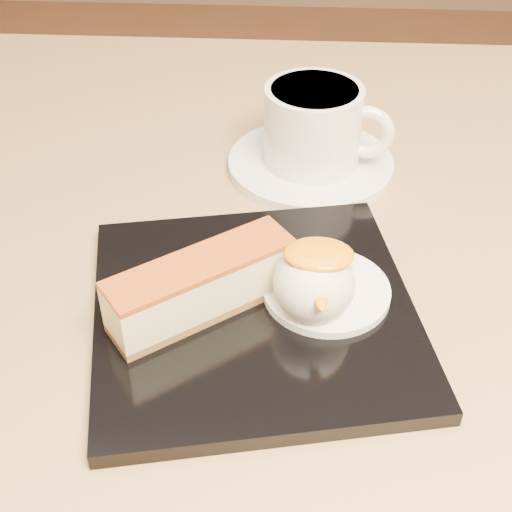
# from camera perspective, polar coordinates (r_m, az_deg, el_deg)

# --- Properties ---
(table) EXTENTS (0.80, 0.80, 0.72)m
(table) POSITION_cam_1_polar(r_m,az_deg,el_deg) (0.68, -4.07, -8.70)
(table) COLOR black
(table) RESTS_ON ground
(dessert_plate) EXTENTS (0.26, 0.26, 0.01)m
(dessert_plate) POSITION_cam_1_polar(r_m,az_deg,el_deg) (0.50, -0.13, -4.47)
(dessert_plate) COLOR black
(dessert_plate) RESTS_ON table
(cheesecake) EXTENTS (0.13, 0.11, 0.04)m
(cheesecake) POSITION_cam_1_polar(r_m,az_deg,el_deg) (0.48, -4.35, -2.36)
(cheesecake) COLOR brown
(cheesecake) RESTS_ON dessert_plate
(cream_smear) EXTENTS (0.09, 0.09, 0.01)m
(cream_smear) POSITION_cam_1_polar(r_m,az_deg,el_deg) (0.50, 5.65, -2.76)
(cream_smear) COLOR white
(cream_smear) RESTS_ON dessert_plate
(ice_cream_scoop) EXTENTS (0.05, 0.05, 0.05)m
(ice_cream_scoop) POSITION_cam_1_polar(r_m,az_deg,el_deg) (0.47, 4.67, -2.20)
(ice_cream_scoop) COLOR white
(ice_cream_scoop) RESTS_ON cream_smear
(mango_sauce) EXTENTS (0.05, 0.04, 0.01)m
(mango_sauce) POSITION_cam_1_polar(r_m,az_deg,el_deg) (0.46, 5.06, 0.13)
(mango_sauce) COLOR orange
(mango_sauce) RESTS_ON ice_cream_scoop
(mint_sprig) EXTENTS (0.03, 0.02, 0.00)m
(mint_sprig) POSITION_cam_1_polar(r_m,az_deg,el_deg) (0.52, 2.40, -0.52)
(mint_sprig) COLOR green
(mint_sprig) RESTS_ON cream_smear
(saucer) EXTENTS (0.15, 0.15, 0.01)m
(saucer) POSITION_cam_1_polar(r_m,az_deg,el_deg) (0.66, 4.38, 7.34)
(saucer) COLOR white
(saucer) RESTS_ON table
(coffee_cup) EXTENTS (0.11, 0.09, 0.07)m
(coffee_cup) POSITION_cam_1_polar(r_m,az_deg,el_deg) (0.64, 4.76, 10.47)
(coffee_cup) COLOR white
(coffee_cup) RESTS_ON saucer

